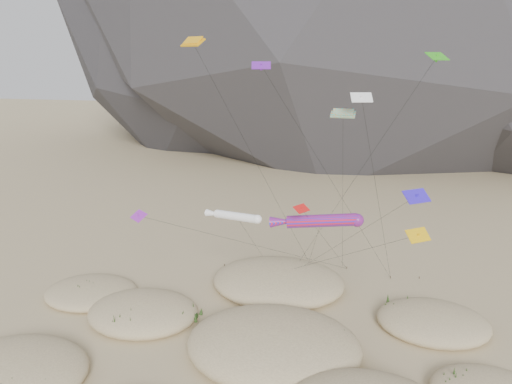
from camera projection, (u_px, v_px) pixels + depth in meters
ground at (246, 381)px, 41.40m from camera, size 500.00×500.00×0.00m
dunes at (249, 340)px, 46.09m from camera, size 49.99×38.10×4.01m
dune_grass at (256, 346)px, 44.89m from camera, size 40.38×28.99×1.42m
kite_stakes at (313, 271)px, 62.44m from camera, size 24.26×3.99×0.30m
rainbow_tube_kite at (318, 221)px, 45.68m from camera, size 8.62×14.52×12.49m
white_tube_kite at (234, 216)px, 50.22m from camera, size 6.65×15.98×11.25m
orange_parafoil at (195, 46)px, 46.84m from camera, size 11.81×13.95×27.93m
multi_parafoil at (343, 116)px, 49.09m from camera, size 2.47×11.16×21.16m
delta_kites at (340, 160)px, 45.67m from camera, size 29.67×19.81×26.46m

